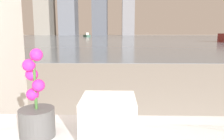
{
  "coord_description": "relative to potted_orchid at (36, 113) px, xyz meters",
  "views": [
    {
      "loc": [
        -0.07,
        -0.09,
        0.97
      ],
      "look_at": [
        -0.13,
        2.21,
        0.59
      ],
      "focal_mm": 35.0,
      "sensor_mm": 36.0,
      "label": 1
    }
  ],
  "objects": [
    {
      "name": "potted_orchid",
      "position": [
        0.0,
        0.0,
        0.0
      ],
      "size": [
        0.15,
        0.15,
        0.37
      ],
      "color": "#4C4C4C",
      "rests_on": "bathtub"
    },
    {
      "name": "harbor_boat_3",
      "position": [
        -8.28,
        59.92,
        -0.22
      ],
      "size": [
        2.39,
        3.35,
        1.2
      ],
      "color": "#335647",
      "rests_on": "harbor_water"
    },
    {
      "name": "skyline_tower_0",
      "position": [
        -38.56,
        117.24,
        15.01
      ],
      "size": [
        8.09,
        11.63,
        31.31
      ],
      "color": "gray",
      "rests_on": "ground_plane"
    },
    {
      "name": "towel_stack",
      "position": [
        0.3,
        0.04,
        -0.02
      ],
      "size": [
        0.23,
        0.22,
        0.16
      ],
      "color": "white",
      "rests_on": "bathtub"
    },
    {
      "name": "skyline_tower_2",
      "position": [
        -9.2,
        117.24,
        15.42
      ],
      "size": [
        7.62,
        10.82,
        32.13
      ],
      "color": "#4C515B",
      "rests_on": "ground_plane"
    },
    {
      "name": "harbor_water",
      "position": [
        0.41,
        61.24,
        -0.64
      ],
      "size": [
        180.0,
        110.0,
        0.01
      ],
      "color": "slate",
      "rests_on": "ground_plane"
    }
  ]
}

